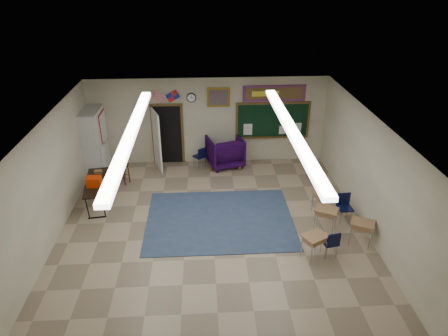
{
  "coord_description": "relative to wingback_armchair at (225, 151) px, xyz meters",
  "views": [
    {
      "loc": [
        -0.21,
        -8.3,
        6.3
      ],
      "look_at": [
        0.36,
        1.5,
        1.24
      ],
      "focal_mm": 32.0,
      "sensor_mm": 36.0,
      "label": 1
    }
  ],
  "objects": [
    {
      "name": "student_chair_desk_b",
      "position": [
        3.04,
        -3.59,
        -0.13
      ],
      "size": [
        0.41,
        0.41,
        0.79
      ],
      "primitive_type": null,
      "rotation": [
        0.0,
        0.0,
        0.06
      ],
      "color": "black",
      "rests_on": "floor"
    },
    {
      "name": "wingback_armchair",
      "position": [
        0.0,
        0.0,
        0.0
      ],
      "size": [
        1.39,
        1.41,
        1.05
      ],
      "primitive_type": "imported",
      "rotation": [
        0.0,
        0.0,
        3.41
      ],
      "color": "black",
      "rests_on": "floor"
    },
    {
      "name": "doorway",
      "position": [
        -2.04,
        0.2,
        0.53
      ],
      "size": [
        1.1,
        0.89,
        2.16
      ],
      "color": "black",
      "rests_on": "back_wall"
    },
    {
      "name": "student_chair_reading",
      "position": [
        -0.88,
        -0.07,
        -0.16
      ],
      "size": [
        0.52,
        0.52,
        0.74
      ],
      "primitive_type": null,
      "rotation": [
        0.0,
        0.0,
        3.81
      ],
      "color": "black",
      "rests_on": "floor"
    },
    {
      "name": "fluorescent_strips",
      "position": [
        -0.54,
        -4.15,
        2.41
      ],
      "size": [
        3.86,
        6.0,
        0.1
      ],
      "primitive_type": null,
      "color": "white",
      "rests_on": "ceiling"
    },
    {
      "name": "ceiling",
      "position": [
        -0.54,
        -4.15,
        2.47
      ],
      "size": [
        8.0,
        9.0,
        0.04
      ],
      "primitive_type": "cube",
      "color": "silver",
      "rests_on": "back_wall"
    },
    {
      "name": "student_desk_back_left",
      "position": [
        1.81,
        -5.07,
        -0.15
      ],
      "size": [
        0.69,
        0.64,
        0.67
      ],
      "rotation": [
        0.0,
        0.0,
        0.5
      ],
      "color": "#9C6F48",
      "rests_on": "floor"
    },
    {
      "name": "student_desk_front_right",
      "position": [
        2.56,
        -3.16,
        -0.16
      ],
      "size": [
        0.65,
        0.56,
        0.66
      ],
      "rotation": [
        0.0,
        0.0,
        0.31
      ],
      "color": "#9C6F48",
      "rests_on": "floor"
    },
    {
      "name": "bulletin_board",
      "position": [
        1.66,
        0.32,
        1.92
      ],
      "size": [
        2.1,
        0.05,
        0.55
      ],
      "color": "red",
      "rests_on": "back_wall"
    },
    {
      "name": "student_chair_desk_a",
      "position": [
        2.21,
        -4.98,
        -0.16
      ],
      "size": [
        0.43,
        0.43,
        0.73
      ],
      "primitive_type": null,
      "rotation": [
        0.0,
        0.0,
        3.34
      ],
      "color": "black",
      "rests_on": "floor"
    },
    {
      "name": "folding_table",
      "position": [
        -3.84,
        -2.3,
        -0.13
      ],
      "size": [
        0.82,
        1.82,
        1.0
      ],
      "rotation": [
        0.0,
        0.0,
        0.14
      ],
      "color": "black",
      "rests_on": "floor"
    },
    {
      "name": "student_desk_front_left",
      "position": [
        2.39,
        -4.0,
        -0.15
      ],
      "size": [
        0.7,
        0.65,
        0.68
      ],
      "rotation": [
        0.0,
        0.0,
        -0.51
      ],
      "color": "#9C6F48",
      "rests_on": "floor"
    },
    {
      "name": "wooden_stool",
      "position": [
        -3.28,
        -1.1,
        -0.17
      ],
      "size": [
        0.39,
        0.39,
        0.68
      ],
      "color": "#4F2A17",
      "rests_on": "floor"
    },
    {
      "name": "back_wall",
      "position": [
        -0.54,
        0.35,
        0.97
      ],
      "size": [
        8.0,
        0.04,
        3.0
      ],
      "primitive_type": "cube",
      "color": "beige",
      "rests_on": "floor"
    },
    {
      "name": "left_wall",
      "position": [
        -4.54,
        -4.15,
        0.97
      ],
      "size": [
        0.04,
        9.0,
        3.0
      ],
      "primitive_type": "cube",
      "color": "beige",
      "rests_on": "floor"
    },
    {
      "name": "floor",
      "position": [
        -0.54,
        -4.15,
        -0.53
      ],
      "size": [
        9.0,
        9.0,
        0.0
      ],
      "primitive_type": "plane",
      "color": "tan",
      "rests_on": "ground"
    },
    {
      "name": "chalkboard",
      "position": [
        1.66,
        0.31,
        0.94
      ],
      "size": [
        2.55,
        0.14,
        1.3
      ],
      "color": "brown",
      "rests_on": "back_wall"
    },
    {
      "name": "student_desk_back_right",
      "position": [
        3.11,
        -4.61,
        -0.15
      ],
      "size": [
        0.69,
        0.62,
        0.67
      ],
      "rotation": [
        0.0,
        0.0,
        -0.47
      ],
      "color": "#9C6F48",
      "rests_on": "floor"
    },
    {
      "name": "area_rug",
      "position": [
        -0.34,
        -3.35,
        -0.52
      ],
      "size": [
        4.0,
        3.0,
        0.02
      ],
      "primitive_type": "cube",
      "color": "#374A69",
      "rests_on": "floor"
    },
    {
      "name": "storage_cabinet",
      "position": [
        -4.25,
        -0.3,
        0.57
      ],
      "size": [
        0.59,
        1.25,
        2.2
      ],
      "color": "#BBBBB6",
      "rests_on": "floor"
    },
    {
      "name": "wall_flags",
      "position": [
        -1.94,
        0.29,
        1.95
      ],
      "size": [
        1.16,
        0.06,
        0.7
      ],
      "primitive_type": null,
      "color": "red",
      "rests_on": "back_wall"
    },
    {
      "name": "right_wall",
      "position": [
        3.46,
        -4.15,
        0.97
      ],
      "size": [
        0.04,
        9.0,
        3.0
      ],
      "primitive_type": "cube",
      "color": "beige",
      "rests_on": "floor"
    },
    {
      "name": "wall_clock",
      "position": [
        -1.09,
        0.32,
        1.82
      ],
      "size": [
        0.32,
        0.05,
        0.32
      ],
      "color": "black",
      "rests_on": "back_wall"
    },
    {
      "name": "framed_art_print",
      "position": [
        -0.19,
        0.32,
        1.82
      ],
      "size": [
        0.75,
        0.05,
        0.65
      ],
      "color": "olive",
      "rests_on": "back_wall"
    }
  ]
}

